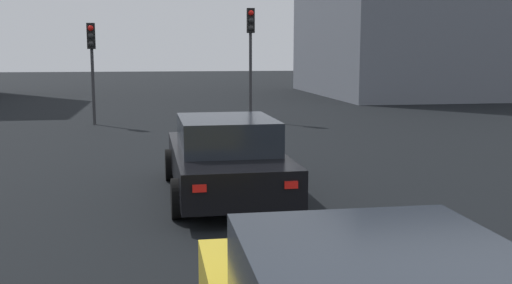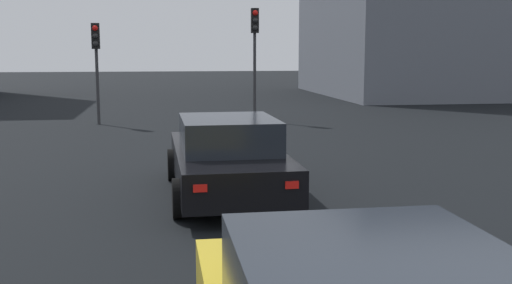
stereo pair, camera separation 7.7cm
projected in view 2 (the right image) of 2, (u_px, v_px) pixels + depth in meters
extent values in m
cube|color=black|center=(227.00, 164.00, 11.02)|extent=(4.72, 1.91, 0.61)
cube|color=#1E232B|center=(228.00, 134.00, 10.70)|extent=(2.13, 1.66, 0.57)
cylinder|color=black|center=(263.00, 162.00, 12.63)|extent=(0.64, 0.23, 0.64)
cylinder|color=black|center=(173.00, 165.00, 12.32)|extent=(0.64, 0.23, 0.64)
cylinder|color=black|center=(295.00, 194.00, 9.79)|extent=(0.64, 0.23, 0.64)
cylinder|color=black|center=(179.00, 198.00, 9.48)|extent=(0.64, 0.23, 0.64)
cube|color=red|center=(292.00, 185.00, 8.81)|extent=(0.03, 0.20, 0.11)
cube|color=red|center=(200.00, 188.00, 8.59)|extent=(0.03, 0.20, 0.11)
cylinder|color=#2D2D30|center=(98.00, 87.00, 21.66)|extent=(0.11, 0.11, 2.69)
cube|color=black|center=(96.00, 36.00, 21.34)|extent=(0.21, 0.28, 0.90)
sphere|color=red|center=(95.00, 28.00, 21.19)|extent=(0.20, 0.20, 0.20)
sphere|color=black|center=(95.00, 36.00, 21.23)|extent=(0.20, 0.20, 0.20)
sphere|color=black|center=(96.00, 44.00, 21.27)|extent=(0.20, 0.20, 0.20)
cylinder|color=#2D2D30|center=(255.00, 77.00, 22.73)|extent=(0.11, 0.11, 3.28)
cube|color=black|center=(255.00, 21.00, 22.36)|extent=(0.21, 0.28, 0.90)
sphere|color=red|center=(255.00, 13.00, 22.21)|extent=(0.20, 0.20, 0.20)
sphere|color=black|center=(255.00, 20.00, 22.25)|extent=(0.20, 0.20, 0.20)
sphere|color=black|center=(255.00, 28.00, 22.29)|extent=(0.20, 0.20, 0.20)
cube|color=slate|center=(414.00, 16.00, 36.59)|extent=(14.21, 10.94, 9.45)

